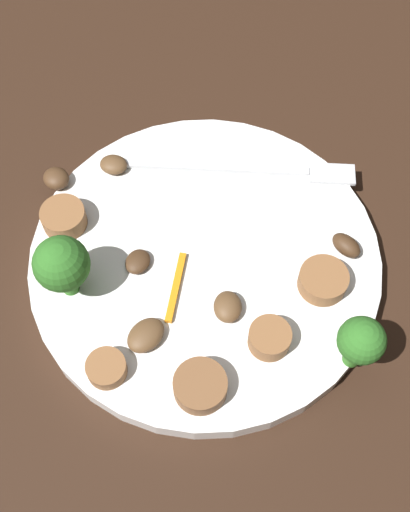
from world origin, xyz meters
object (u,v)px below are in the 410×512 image
mushroom_4 (228,307)px  sausage_slice_4 (64,218)px  sausage_slice_0 (106,368)px  mushroom_5 (138,261)px  sausage_slice_3 (323,280)px  mushroom_2 (146,335)px  mushroom_3 (346,245)px  fork (255,170)px  pepper_strip_1 (176,287)px  mushroom_1 (114,165)px  broccoli_floret_0 (62,265)px  mushroom_0 (56,178)px  sausage_slice_2 (270,338)px  broccoli_floret_1 (361,342)px  plate (205,261)px  sausage_slice_1 (200,386)px

mushroom_4 → sausage_slice_4: bearing=141.2°
sausage_slice_0 → mushroom_5: size_ratio=1.29×
sausage_slice_3 → sausage_slice_0: bearing=-164.8°
mushroom_5 → mushroom_2: bearing=-89.8°
sausage_slice_4 → mushroom_5: bearing=-39.7°
sausage_slice_3 → mushroom_4: sausage_slice_3 is taller
mushroom_3 → mushroom_5: bearing=176.3°
fork → mushroom_4: size_ratio=7.70×
sausage_slice_3 → pepper_strip_1: sausage_slice_3 is taller
mushroom_1 → mushroom_2: same height
broccoli_floret_0 → mushroom_2: broccoli_floret_0 is taller
sausage_slice_3 → mushroom_5: 0.13m
mushroom_3 → mushroom_4: bearing=-159.0°
mushroom_0 → mushroom_4: (0.11, -0.12, -0.00)m
mushroom_1 → mushroom_3: mushroom_3 is taller
sausage_slice_2 → sausage_slice_3: 0.06m
broccoli_floret_0 → sausage_slice_2: size_ratio=1.95×
broccoli_floret_0 → sausage_slice_4: bearing=92.0°
mushroom_3 → mushroom_5: size_ratio=1.14×
broccoli_floret_1 → mushroom_5: (-0.13, 0.09, -0.03)m
sausage_slice_0 → broccoli_floret_0: bearing=108.1°
plate → mushroom_1: size_ratio=11.90×
mushroom_4 → broccoli_floret_1: bearing=-31.8°
sausage_slice_4 → sausage_slice_1: bearing=-59.7°
mushroom_5 → pepper_strip_1: 0.03m
broccoli_floret_0 → mushroom_3: (0.20, 0.00, -0.03)m
plate → mushroom_2: 0.07m
fork → mushroom_4: bearing=-97.9°
fork → mushroom_1: mushroom_1 is taller
broccoli_floret_0 → sausage_slice_1: bearing=-46.9°
sausage_slice_4 → mushroom_5: sausage_slice_4 is taller
sausage_slice_1 → pepper_strip_1: (-0.01, 0.07, -0.01)m
plate → mushroom_2: mushroom_2 is taller
mushroom_5 → pepper_strip_1: mushroom_5 is taller
fork → pepper_strip_1: bearing=-117.2°
broccoli_floret_0 → sausage_slice_0: bearing=-71.9°
sausage_slice_2 → mushroom_3: size_ratio=1.23×
sausage_slice_3 → pepper_strip_1: size_ratio=0.64×
mushroom_0 → sausage_slice_0: bearing=-80.1°
fork → sausage_slice_3: bearing=-63.0°
mushroom_0 → mushroom_2: 0.15m
sausage_slice_2 → mushroom_0: sausage_slice_2 is taller
broccoli_floret_1 → mushroom_2: bearing=165.6°
broccoli_floret_0 → sausage_slice_0: broccoli_floret_0 is taller
mushroom_2 → pepper_strip_1: size_ratio=0.52×
sausage_slice_0 → sausage_slice_1: sausage_slice_1 is taller
sausage_slice_1 → mushroom_5: bearing=107.7°
sausage_slice_4 → mushroom_2: (0.05, -0.10, -0.00)m
sausage_slice_1 → mushroom_1: sausage_slice_1 is taller
sausage_slice_4 → mushroom_3: sausage_slice_4 is taller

